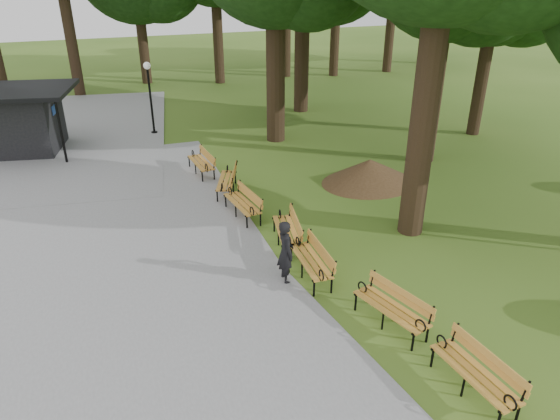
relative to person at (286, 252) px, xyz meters
name	(u,v)px	position (x,y,z in m)	size (l,w,h in m)	color
ground	(287,265)	(0.32, 0.66, -0.81)	(100.00, 100.00, 0.00)	#3F631C
path	(116,239)	(-3.68, 3.66, -0.78)	(12.00, 38.00, 0.06)	gray
person	(286,252)	(0.00, 0.00, 0.00)	(0.59, 0.39, 1.63)	black
kiosk	(15,121)	(-6.61, 13.03, 0.49)	(4.17, 3.62, 2.61)	black
lamp_post	(149,83)	(-1.07, 13.47, 1.50)	(0.32, 0.32, 3.23)	black
dirt_mound	(369,171)	(5.11, 4.68, -0.37)	(2.88, 2.88, 0.89)	#47301C
bench_0	(474,374)	(1.77, -4.58, -0.37)	(1.90, 0.64, 0.88)	orange
bench_1	(391,309)	(1.43, -2.41, -0.37)	(1.90, 0.64, 0.88)	orange
bench_2	(311,261)	(0.65, -0.04, -0.37)	(1.90, 0.64, 0.88)	orange
bench_3	(286,231)	(0.70, 1.65, -0.37)	(1.90, 0.64, 0.88)	orange
bench_4	(242,204)	(0.10, 3.76, -0.37)	(1.90, 0.64, 0.88)	orange
bench_5	(226,181)	(0.16, 5.71, -0.37)	(1.90, 0.64, 0.88)	orange
bench_6	(201,163)	(-0.23, 7.72, -0.37)	(1.90, 0.64, 0.88)	orange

